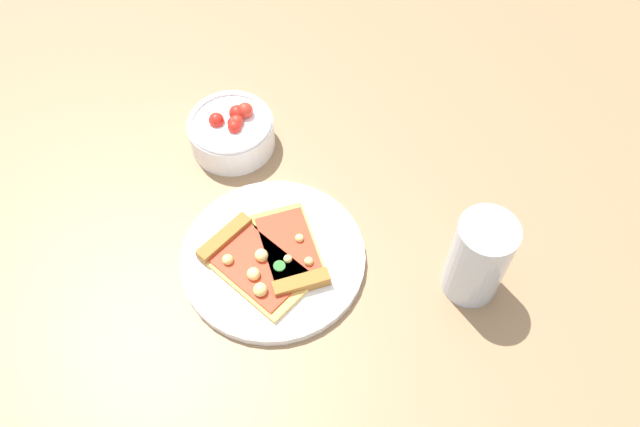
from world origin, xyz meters
TOP-DOWN VIEW (x-y plane):
  - ground_plane at (0.00, 0.00)m, footprint 2.40×2.40m
  - plate at (-0.03, -0.01)m, footprint 0.26×0.26m
  - pizza_slice_near at (-0.03, -0.05)m, footprint 0.16×0.10m
  - pizza_slice_far at (-0.00, 0.00)m, footprint 0.16×0.13m
  - salad_bowl at (-0.23, 0.08)m, footprint 0.13×0.13m
  - soda_glass at (0.19, 0.16)m, footprint 0.08×0.08m

SIDE VIEW (x-z plane):
  - ground_plane at x=0.00m, z-range 0.00..0.00m
  - plate at x=-0.03m, z-range 0.00..0.01m
  - pizza_slice_far at x=0.00m, z-range 0.01..0.03m
  - pizza_slice_near at x=-0.03m, z-range 0.01..0.03m
  - salad_bowl at x=-0.23m, z-range -0.01..0.07m
  - soda_glass at x=0.19m, z-range 0.00..0.14m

